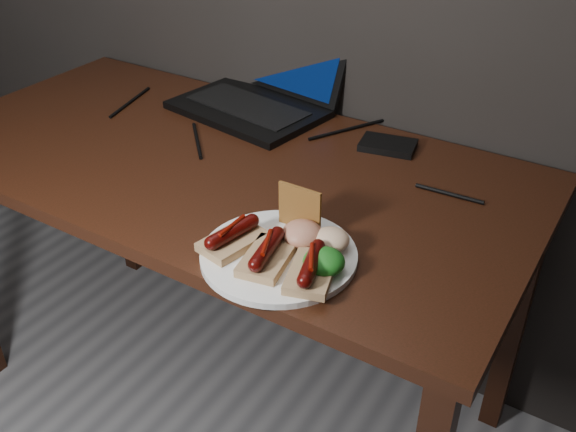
{
  "coord_description": "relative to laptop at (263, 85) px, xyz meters",
  "views": [
    {
      "loc": [
        0.8,
        0.4,
        1.41
      ],
      "look_at": [
        0.32,
        1.17,
        0.82
      ],
      "focal_mm": 40.0,
      "sensor_mm": 36.0,
      "label": 1
    }
  ],
  "objects": [
    {
      "name": "plate",
      "position": [
        0.39,
        -0.54,
        -0.05
      ],
      "size": [
        0.3,
        0.3,
        0.01
      ],
      "primitive_type": "cylinder",
      "rotation": [
        0.0,
        0.0,
        0.1
      ],
      "color": "white",
      "rests_on": "desk"
    },
    {
      "name": "hard_drive",
      "position": [
        0.37,
        -0.05,
        -0.05
      ],
      "size": [
        0.14,
        0.1,
        0.02
      ],
      "primitive_type": "cube",
      "rotation": [
        0.0,
        0.0,
        0.2
      ],
      "color": "black",
      "rests_on": "desk"
    },
    {
      "name": "desk_cables",
      "position": [
        0.1,
        -0.15,
        -0.05
      ],
      "size": [
        0.97,
        0.4,
        0.01
      ],
      "color": "black",
      "rests_on": "desk"
    },
    {
      "name": "desk",
      "position": [
        0.07,
        -0.3,
        -0.14
      ],
      "size": [
        1.4,
        0.7,
        0.75
      ],
      "color": "#38170E",
      "rests_on": "ground"
    },
    {
      "name": "bread_sausage_center",
      "position": [
        0.39,
        -0.57,
        -0.03
      ],
      "size": [
        0.09,
        0.13,
        0.04
      ],
      "color": "tan",
      "rests_on": "plate"
    },
    {
      "name": "crispbread",
      "position": [
        0.38,
        -0.45,
        -0.0
      ],
      "size": [
        0.08,
        0.01,
        0.08
      ],
      "primitive_type": "cube",
      "color": "#B06B30",
      "rests_on": "plate"
    },
    {
      "name": "coleslaw_mound",
      "position": [
        0.46,
        -0.48,
        -0.03
      ],
      "size": [
        0.06,
        0.06,
        0.04
      ],
      "primitive_type": "ellipsoid",
      "color": "white",
      "rests_on": "plate"
    },
    {
      "name": "salsa_mound",
      "position": [
        0.41,
        -0.49,
        -0.02
      ],
      "size": [
        0.07,
        0.07,
        0.04
      ],
      "primitive_type": "ellipsoid",
      "color": "#A11210",
      "rests_on": "plate"
    },
    {
      "name": "bread_sausage_left",
      "position": [
        0.31,
        -0.56,
        -0.03
      ],
      "size": [
        0.09,
        0.13,
        0.04
      ],
      "color": "tan",
      "rests_on": "plate"
    },
    {
      "name": "laptop",
      "position": [
        0.0,
        0.0,
        0.0
      ],
      "size": [
        0.41,
        0.38,
        0.25
      ],
      "color": "black",
      "rests_on": "desk"
    },
    {
      "name": "salad_greens",
      "position": [
        0.48,
        -0.54,
        -0.02
      ],
      "size": [
        0.07,
        0.07,
        0.04
      ],
      "primitive_type": "ellipsoid",
      "color": "#105012",
      "rests_on": "plate"
    },
    {
      "name": "bread_sausage_right",
      "position": [
        0.47,
        -0.56,
        -0.03
      ],
      "size": [
        0.1,
        0.13,
        0.04
      ],
      "color": "tan",
      "rests_on": "plate"
    }
  ]
}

